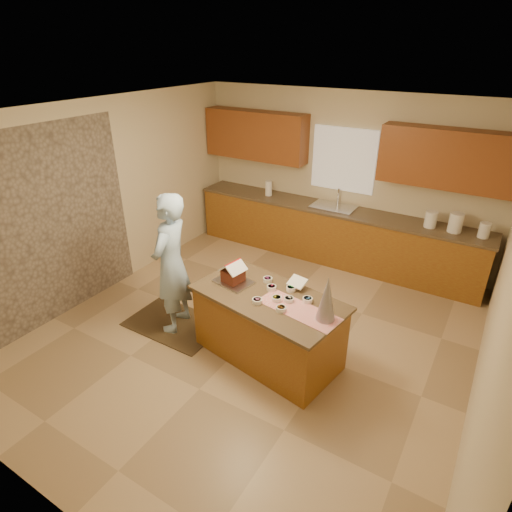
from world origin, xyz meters
name	(u,v)px	position (x,y,z in m)	size (l,w,h in m)	color
floor	(255,333)	(0.00, 0.00, 0.00)	(5.50, 5.50, 0.00)	tan
ceiling	(254,113)	(0.00, 0.00, 2.70)	(5.50, 5.50, 0.00)	silver
wall_back	(343,178)	(0.00, 2.75, 1.35)	(5.50, 5.50, 0.00)	beige
wall_front	(29,390)	(0.00, -2.75, 1.35)	(5.50, 5.50, 0.00)	beige
wall_left	(104,199)	(-2.50, 0.00, 1.35)	(5.50, 5.50, 0.00)	beige
wall_right	(502,301)	(2.50, 0.00, 1.35)	(5.50, 5.50, 0.00)	beige
stone_accent	(56,225)	(-2.48, -0.80, 1.25)	(2.50, 2.50, 0.00)	gray
window_curtain	(344,160)	(0.00, 2.72, 1.65)	(1.05, 0.03, 1.00)	white
back_counter_base	(331,235)	(0.00, 2.45, 0.44)	(4.80, 0.60, 0.88)	brown
back_counter_top	(333,209)	(0.00, 2.45, 0.90)	(4.85, 0.63, 0.04)	brown
upper_cabinet_left	(256,135)	(-1.55, 2.57, 1.90)	(1.85, 0.35, 0.80)	brown
upper_cabinet_right	(449,159)	(1.55, 2.57, 1.90)	(1.85, 0.35, 0.80)	brown
sink	(333,210)	(0.00, 2.45, 0.89)	(0.70, 0.45, 0.12)	silver
faucet	(338,197)	(0.00, 2.63, 1.06)	(0.03, 0.03, 0.28)	silver
island_base	(268,328)	(0.35, -0.28, 0.40)	(1.62, 0.81, 0.79)	brown
island_top	(269,298)	(0.35, -0.28, 0.81)	(1.70, 0.88, 0.04)	brown
table_runner	(299,310)	(0.75, -0.34, 0.83)	(0.90, 0.32, 0.01)	red
baking_tray	(233,282)	(-0.14, -0.24, 0.84)	(0.42, 0.31, 0.02)	silver
cookbook	(297,282)	(0.54, 0.04, 0.91)	(0.20, 0.02, 0.16)	white
tinsel_tree	(327,298)	(1.05, -0.35, 1.08)	(0.20, 0.20, 0.50)	silver
rug	(175,324)	(-1.01, -0.38, 0.01)	(1.22, 0.80, 0.01)	black
boy	(171,264)	(-0.96, -0.38, 0.91)	(0.66, 0.43, 1.80)	#A0C1E3
canister_a	(431,219)	(1.49, 2.45, 1.04)	(0.17, 0.17, 0.24)	white
canister_b	(456,223)	(1.82, 2.45, 1.06)	(0.19, 0.19, 0.28)	white
canister_c	(484,230)	(2.20, 2.45, 1.03)	(0.15, 0.15, 0.21)	white
paper_towel	(269,188)	(-1.21, 2.45, 1.05)	(0.12, 0.12, 0.26)	white
gingerbread_house	(233,274)	(-0.14, -0.24, 0.95)	(0.29, 0.29, 0.25)	#5A2717
candy_bowls	(280,295)	(0.47, -0.23, 0.86)	(0.69, 0.56, 0.05)	#A6378E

